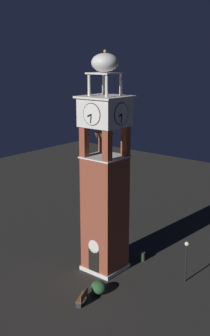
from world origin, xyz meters
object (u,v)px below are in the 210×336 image
(park_bench, at_px, (83,297))
(lamp_post, at_px, (186,254))
(clock_tower, at_px, (105,185))
(trash_bin, at_px, (142,256))

(park_bench, xyz_separation_m, lamp_post, (4.34, 7.49, 1.95))
(clock_tower, distance_m, lamp_post, 8.45)
(clock_tower, height_order, lamp_post, clock_tower)
(clock_tower, height_order, trash_bin, clock_tower)
(clock_tower, distance_m, trash_bin, 7.90)
(clock_tower, xyz_separation_m, park_bench, (2.04, -5.09, -6.95))
(lamp_post, xyz_separation_m, trash_bin, (-4.73, 0.81, -2.04))
(park_bench, bearing_deg, trash_bin, 92.73)
(clock_tower, bearing_deg, park_bench, -68.17)
(park_bench, bearing_deg, lamp_post, 59.93)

